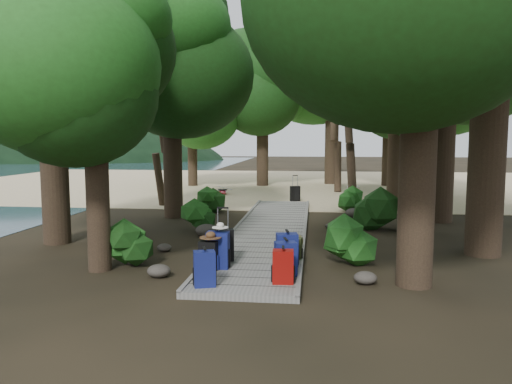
% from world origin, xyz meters
% --- Properties ---
extents(ground, '(120.00, 120.00, 0.00)m').
position_xyz_m(ground, '(0.00, 0.00, 0.00)').
color(ground, '#2F2517').
rests_on(ground, ground).
extents(sand_beach, '(40.00, 22.00, 0.02)m').
position_xyz_m(sand_beach, '(0.00, 16.00, 0.01)').
color(sand_beach, '#D1BC8D').
rests_on(sand_beach, ground).
extents(boardwalk, '(2.00, 12.00, 0.12)m').
position_xyz_m(boardwalk, '(0.00, 1.00, 0.06)').
color(boardwalk, gray).
rests_on(boardwalk, ground).
extents(backpack_left_a, '(0.42, 0.35, 0.67)m').
position_xyz_m(backpack_left_a, '(-0.62, -4.62, 0.45)').
color(backpack_left_a, navy).
rests_on(backpack_left_a, boardwalk).
extents(backpack_left_b, '(0.37, 0.29, 0.63)m').
position_xyz_m(backpack_left_b, '(-0.76, -3.60, 0.43)').
color(backpack_left_b, black).
rests_on(backpack_left_b, boardwalk).
extents(backpack_left_c, '(0.43, 0.31, 0.78)m').
position_xyz_m(backpack_left_c, '(-0.62, -3.41, 0.51)').
color(backpack_left_c, navy).
rests_on(backpack_left_c, boardwalk).
extents(backpack_right_a, '(0.37, 0.27, 0.64)m').
position_xyz_m(backpack_right_a, '(0.69, -4.28, 0.44)').
color(backpack_right_a, '#830A04').
rests_on(backpack_right_a, boardwalk).
extents(backpack_right_b, '(0.44, 0.36, 0.69)m').
position_xyz_m(backpack_right_b, '(0.70, -3.81, 0.47)').
color(backpack_right_b, navy).
rests_on(backpack_right_b, boardwalk).
extents(backpack_right_c, '(0.46, 0.37, 0.71)m').
position_xyz_m(backpack_right_c, '(0.69, -3.07, 0.47)').
color(backpack_right_c, navy).
rests_on(backpack_right_c, boardwalk).
extents(backpack_right_d, '(0.36, 0.28, 0.50)m').
position_xyz_m(backpack_right_d, '(0.80, -2.56, 0.37)').
color(backpack_right_d, '#303A1B').
rests_on(backpack_right_d, boardwalk).
extents(duffel_right_khaki, '(0.60, 0.67, 0.37)m').
position_xyz_m(duffel_right_khaki, '(0.66, -1.87, 0.31)').
color(duffel_right_khaki, brown).
rests_on(duffel_right_khaki, boardwalk).
extents(suitcase_on_boardwalk, '(0.47, 0.35, 0.65)m').
position_xyz_m(suitcase_on_boardwalk, '(-0.63, -2.85, 0.45)').
color(suitcase_on_boardwalk, black).
rests_on(suitcase_on_boardwalk, boardwalk).
extents(lone_suitcase_on_sand, '(0.45, 0.33, 0.62)m').
position_xyz_m(lone_suitcase_on_sand, '(0.41, 7.92, 0.33)').
color(lone_suitcase_on_sand, black).
rests_on(lone_suitcase_on_sand, sand_beach).
extents(hat_brown, '(0.41, 0.41, 0.12)m').
position_xyz_m(hat_brown, '(-0.72, -3.60, 0.81)').
color(hat_brown, '#51351E').
rests_on(hat_brown, backpack_left_b).
extents(hat_white, '(0.32, 0.32, 0.11)m').
position_xyz_m(hat_white, '(-0.58, -3.39, 0.95)').
color(hat_white, silver).
rests_on(hat_white, backpack_left_c).
extents(kayak, '(0.98, 3.13, 0.31)m').
position_xyz_m(kayak, '(-3.03, 10.02, 0.17)').
color(kayak, '#AC0E1B').
rests_on(kayak, sand_beach).
extents(sun_lounger, '(0.64, 1.66, 0.52)m').
position_xyz_m(sun_lounger, '(2.89, 9.03, 0.28)').
color(sun_lounger, silver).
rests_on(sun_lounger, sand_beach).
extents(tree_right_a, '(5.41, 5.41, 9.01)m').
position_xyz_m(tree_right_a, '(2.98, -3.74, 4.51)').
color(tree_right_a, black).
rests_on(tree_right_a, ground).
extents(tree_right_c, '(5.32, 5.32, 9.21)m').
position_xyz_m(tree_right_c, '(3.92, 1.62, 4.60)').
color(tree_right_c, black).
rests_on(tree_right_c, ground).
extents(tree_right_d, '(5.66, 5.66, 10.38)m').
position_xyz_m(tree_right_d, '(5.14, 3.39, 5.19)').
color(tree_right_d, black).
rests_on(tree_right_d, ground).
extents(tree_right_e, '(4.35, 4.35, 7.83)m').
position_xyz_m(tree_right_e, '(4.35, 7.66, 3.92)').
color(tree_right_e, black).
rests_on(tree_right_e, ground).
extents(tree_right_f, '(5.49, 5.49, 9.80)m').
position_xyz_m(tree_right_f, '(6.59, 9.89, 4.90)').
color(tree_right_f, black).
rests_on(tree_right_f, ground).
extents(tree_left_a, '(3.87, 3.87, 6.45)m').
position_xyz_m(tree_left_a, '(-3.01, -3.41, 3.22)').
color(tree_left_a, black).
rests_on(tree_left_a, ground).
extents(tree_left_b, '(5.28, 5.28, 9.51)m').
position_xyz_m(tree_left_b, '(-5.17, -1.05, 4.75)').
color(tree_left_b, black).
rests_on(tree_left_b, ground).
extents(tree_left_c, '(5.06, 5.06, 8.80)m').
position_xyz_m(tree_left_c, '(-3.43, 3.27, 4.40)').
color(tree_left_c, black).
rests_on(tree_left_c, ground).
extents(tree_back_a, '(5.31, 5.31, 9.20)m').
position_xyz_m(tree_back_a, '(-1.66, 14.67, 4.60)').
color(tree_back_a, black).
rests_on(tree_back_a, ground).
extents(tree_back_b, '(6.15, 6.15, 10.99)m').
position_xyz_m(tree_back_b, '(2.15, 16.23, 5.49)').
color(tree_back_b, black).
rests_on(tree_back_b, ground).
extents(tree_back_c, '(4.82, 4.82, 8.68)m').
position_xyz_m(tree_back_c, '(5.19, 15.44, 4.34)').
color(tree_back_c, black).
rests_on(tree_back_c, ground).
extents(tree_back_d, '(4.43, 4.43, 7.39)m').
position_xyz_m(tree_back_d, '(-5.46, 14.11, 3.70)').
color(tree_back_d, black).
rests_on(tree_back_d, ground).
extents(palm_right_a, '(4.28, 4.28, 7.30)m').
position_xyz_m(palm_right_a, '(2.74, 5.61, 3.65)').
color(palm_right_a, '#133A10').
rests_on(palm_right_a, ground).
extents(palm_right_b, '(4.36, 4.36, 8.43)m').
position_xyz_m(palm_right_b, '(5.14, 11.15, 4.22)').
color(palm_right_b, '#133A10').
rests_on(palm_right_b, ground).
extents(palm_right_c, '(4.66, 4.66, 7.41)m').
position_xyz_m(palm_right_c, '(2.59, 11.94, 3.70)').
color(palm_right_c, '#133A10').
rests_on(palm_right_c, ground).
extents(palm_left_a, '(3.88, 3.88, 6.17)m').
position_xyz_m(palm_left_a, '(-4.88, 5.98, 3.09)').
color(palm_left_a, '#133A10').
rests_on(palm_left_a, ground).
extents(rock_left_a, '(0.44, 0.40, 0.24)m').
position_xyz_m(rock_left_a, '(-1.69, -3.77, 0.12)').
color(rock_left_a, '#4C473F').
rests_on(rock_left_a, ground).
extents(rock_left_b, '(0.34, 0.30, 0.19)m').
position_xyz_m(rock_left_b, '(-2.23, -1.67, 0.09)').
color(rock_left_b, '#4C473F').
rests_on(rock_left_b, ground).
extents(rock_left_c, '(0.60, 0.54, 0.33)m').
position_xyz_m(rock_left_c, '(-1.64, 0.23, 0.16)').
color(rock_left_c, '#4C473F').
rests_on(rock_left_c, ground).
extents(rock_left_d, '(0.27, 0.24, 0.15)m').
position_xyz_m(rock_left_d, '(-2.06, 2.85, 0.07)').
color(rock_left_d, '#4C473F').
rests_on(rock_left_d, ground).
extents(rock_right_a, '(0.42, 0.37, 0.23)m').
position_xyz_m(rock_right_a, '(2.14, -3.76, 0.11)').
color(rock_right_a, '#4C473F').
rests_on(rock_right_a, ground).
extents(rock_right_b, '(0.43, 0.38, 0.23)m').
position_xyz_m(rock_right_b, '(2.13, -0.81, 0.12)').
color(rock_right_b, '#4C473F').
rests_on(rock_right_b, ground).
extents(rock_right_c, '(0.28, 0.25, 0.15)m').
position_xyz_m(rock_right_c, '(1.66, 1.76, 0.08)').
color(rock_right_c, '#4C473F').
rests_on(rock_right_c, ground).
extents(rock_right_d, '(0.55, 0.49, 0.30)m').
position_xyz_m(rock_right_d, '(2.51, 3.98, 0.15)').
color(rock_right_d, '#4C473F').
rests_on(rock_right_d, ground).
extents(shrub_left_a, '(1.07, 1.07, 0.96)m').
position_xyz_m(shrub_left_a, '(-2.52, -3.11, 0.48)').
color(shrub_left_a, '#1F5118').
rests_on(shrub_left_a, ground).
extents(shrub_left_b, '(0.94, 0.94, 0.84)m').
position_xyz_m(shrub_left_b, '(-1.92, 0.93, 0.42)').
color(shrub_left_b, '#1F5118').
rests_on(shrub_left_b, ground).
extents(shrub_left_c, '(1.05, 1.05, 0.94)m').
position_xyz_m(shrub_left_c, '(-2.42, 4.56, 0.47)').
color(shrub_left_c, '#1F5118').
rests_on(shrub_left_c, ground).
extents(shrub_right_a, '(1.03, 1.03, 0.92)m').
position_xyz_m(shrub_right_a, '(1.92, -2.43, 0.46)').
color(shrub_right_a, '#1F5118').
rests_on(shrub_right_a, ground).
extents(shrub_right_b, '(1.19, 1.19, 1.07)m').
position_xyz_m(shrub_right_b, '(2.98, 1.83, 0.54)').
color(shrub_right_b, '#1F5118').
rests_on(shrub_right_b, ground).
extents(shrub_right_c, '(0.87, 0.87, 0.78)m').
position_xyz_m(shrub_right_c, '(2.38, 5.19, 0.39)').
color(shrub_right_c, '#1F5118').
rests_on(shrub_right_c, ground).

